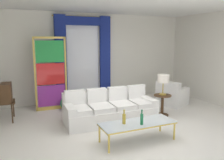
{
  "coord_description": "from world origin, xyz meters",
  "views": [
    {
      "loc": [
        -2.49,
        -4.66,
        2.09
      ],
      "look_at": [
        -0.07,
        0.9,
        1.05
      ],
      "focal_mm": 37.13,
      "sensor_mm": 36.0,
      "label": 1
    }
  ],
  "objects_px": {
    "coffee_table": "(138,124)",
    "vintage_tv": "(1,94)",
    "bottle_crystal_tall": "(124,118)",
    "table_lamp_brass": "(163,79)",
    "peacock_figurine": "(68,104)",
    "couch_white_long": "(109,110)",
    "round_side_table": "(162,103)",
    "bottle_blue_decanter": "(142,119)",
    "armchair_white": "(172,96)",
    "stained_glass_divider": "(51,75)"
  },
  "relations": [
    {
      "from": "vintage_tv",
      "to": "armchair_white",
      "type": "height_order",
      "value": "vintage_tv"
    },
    {
      "from": "couch_white_long",
      "to": "table_lamp_brass",
      "type": "distance_m",
      "value": 1.71
    },
    {
      "from": "bottle_blue_decanter",
      "to": "armchair_white",
      "type": "bearing_deg",
      "value": 41.63
    },
    {
      "from": "bottle_blue_decanter",
      "to": "vintage_tv",
      "type": "xyz_separation_m",
      "value": [
        -2.63,
        2.64,
        0.19
      ]
    },
    {
      "from": "bottle_crystal_tall",
      "to": "peacock_figurine",
      "type": "relative_size",
      "value": 0.5
    },
    {
      "from": "armchair_white",
      "to": "couch_white_long",
      "type": "bearing_deg",
      "value": -166.2
    },
    {
      "from": "coffee_table",
      "to": "table_lamp_brass",
      "type": "bearing_deg",
      "value": 38.93
    },
    {
      "from": "couch_white_long",
      "to": "vintage_tv",
      "type": "distance_m",
      "value": 2.82
    },
    {
      "from": "bottle_crystal_tall",
      "to": "vintage_tv",
      "type": "relative_size",
      "value": 0.22
    },
    {
      "from": "bottle_crystal_tall",
      "to": "table_lamp_brass",
      "type": "distance_m",
      "value": 2.18
    },
    {
      "from": "bottle_blue_decanter",
      "to": "peacock_figurine",
      "type": "relative_size",
      "value": 0.52
    },
    {
      "from": "vintage_tv",
      "to": "peacock_figurine",
      "type": "bearing_deg",
      "value": 6.64
    },
    {
      "from": "coffee_table",
      "to": "bottle_crystal_tall",
      "type": "distance_m",
      "value": 0.33
    },
    {
      "from": "coffee_table",
      "to": "round_side_table",
      "type": "height_order",
      "value": "round_side_table"
    },
    {
      "from": "coffee_table",
      "to": "table_lamp_brass",
      "type": "relative_size",
      "value": 2.78
    },
    {
      "from": "bottle_crystal_tall",
      "to": "couch_white_long",
      "type": "bearing_deg",
      "value": 80.0
    },
    {
      "from": "armchair_white",
      "to": "bottle_crystal_tall",
      "type": "bearing_deg",
      "value": -144.28
    },
    {
      "from": "coffee_table",
      "to": "bottle_crystal_tall",
      "type": "bearing_deg",
      "value": 172.72
    },
    {
      "from": "bottle_crystal_tall",
      "to": "peacock_figurine",
      "type": "xyz_separation_m",
      "value": [
        -0.55,
        2.66,
        -0.31
      ]
    },
    {
      "from": "vintage_tv",
      "to": "stained_glass_divider",
      "type": "relative_size",
      "value": 0.61
    },
    {
      "from": "peacock_figurine",
      "to": "table_lamp_brass",
      "type": "distance_m",
      "value": 2.88
    },
    {
      "from": "bottle_blue_decanter",
      "to": "table_lamp_brass",
      "type": "bearing_deg",
      "value": 42.44
    },
    {
      "from": "armchair_white",
      "to": "round_side_table",
      "type": "xyz_separation_m",
      "value": [
        -0.93,
        -0.79,
        0.07
      ]
    },
    {
      "from": "couch_white_long",
      "to": "vintage_tv",
      "type": "height_order",
      "value": "vintage_tv"
    },
    {
      "from": "coffee_table",
      "to": "armchair_white",
      "type": "height_order",
      "value": "armchair_white"
    },
    {
      "from": "peacock_figurine",
      "to": "coffee_table",
      "type": "bearing_deg",
      "value": -72.64
    },
    {
      "from": "vintage_tv",
      "to": "armchair_white",
      "type": "relative_size",
      "value": 1.26
    },
    {
      "from": "bottle_crystal_tall",
      "to": "armchair_white",
      "type": "distance_m",
      "value": 3.33
    },
    {
      "from": "couch_white_long",
      "to": "bottle_crystal_tall",
      "type": "distance_m",
      "value": 1.38
    },
    {
      "from": "coffee_table",
      "to": "vintage_tv",
      "type": "distance_m",
      "value": 3.63
    },
    {
      "from": "stained_glass_divider",
      "to": "peacock_figurine",
      "type": "bearing_deg",
      "value": -36.73
    },
    {
      "from": "bottle_blue_decanter",
      "to": "round_side_table",
      "type": "xyz_separation_m",
      "value": [
        1.47,
        1.34,
        -0.18
      ]
    },
    {
      "from": "round_side_table",
      "to": "bottle_crystal_tall",
      "type": "bearing_deg",
      "value": -146.91
    },
    {
      "from": "coffee_table",
      "to": "peacock_figurine",
      "type": "xyz_separation_m",
      "value": [
        -0.84,
        2.69,
        -0.16
      ]
    },
    {
      "from": "stained_glass_divider",
      "to": "coffee_table",
      "type": "bearing_deg",
      "value": -67.16
    },
    {
      "from": "coffee_table",
      "to": "bottle_blue_decanter",
      "type": "height_order",
      "value": "bottle_blue_decanter"
    },
    {
      "from": "coffee_table",
      "to": "peacock_figurine",
      "type": "distance_m",
      "value": 2.83
    },
    {
      "from": "vintage_tv",
      "to": "armchair_white",
      "type": "distance_m",
      "value": 5.07
    },
    {
      "from": "bottle_blue_decanter",
      "to": "bottle_crystal_tall",
      "type": "relative_size",
      "value": 1.06
    },
    {
      "from": "vintage_tv",
      "to": "stained_glass_divider",
      "type": "xyz_separation_m",
      "value": [
        1.35,
        0.52,
        0.33
      ]
    },
    {
      "from": "couch_white_long",
      "to": "vintage_tv",
      "type": "xyz_separation_m",
      "value": [
        -2.56,
        1.11,
        0.42
      ]
    },
    {
      "from": "coffee_table",
      "to": "peacock_figurine",
      "type": "relative_size",
      "value": 2.64
    },
    {
      "from": "peacock_figurine",
      "to": "couch_white_long",
      "type": "bearing_deg",
      "value": -59.35
    },
    {
      "from": "bottle_crystal_tall",
      "to": "table_lamp_brass",
      "type": "height_order",
      "value": "table_lamp_brass"
    },
    {
      "from": "couch_white_long",
      "to": "bottle_blue_decanter",
      "type": "xyz_separation_m",
      "value": [
        0.07,
        -1.52,
        0.23
      ]
    },
    {
      "from": "vintage_tv",
      "to": "table_lamp_brass",
      "type": "distance_m",
      "value": 4.31
    },
    {
      "from": "bottle_blue_decanter",
      "to": "round_side_table",
      "type": "bearing_deg",
      "value": 42.44
    },
    {
      "from": "bottle_crystal_tall",
      "to": "round_side_table",
      "type": "xyz_separation_m",
      "value": [
        1.77,
        1.16,
        -0.17
      ]
    },
    {
      "from": "vintage_tv",
      "to": "coffee_table",
      "type": "bearing_deg",
      "value": -43.54
    },
    {
      "from": "bottle_blue_decanter",
      "to": "armchair_white",
      "type": "xyz_separation_m",
      "value": [
        2.4,
        2.13,
        -0.25
      ]
    }
  ]
}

